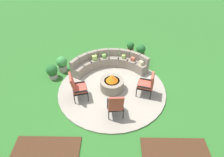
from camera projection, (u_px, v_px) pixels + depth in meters
ground_plane at (112, 90)px, 8.33m from camera, size 24.00×24.00×0.00m
patio_circle at (112, 89)px, 8.31m from camera, size 4.42×4.42×0.06m
mulch_bed_left at (45, 153)px, 6.09m from camera, size 2.08×1.15×0.04m
mulch_bed_right at (176, 155)px, 6.05m from camera, size 2.08×1.15×0.04m
fire_pit at (112, 84)px, 8.12m from camera, size 0.96×0.96×0.73m
curved_stone_bench at (109, 63)px, 9.22m from camera, size 3.48×1.43×0.79m
lounge_chair_front_left at (77, 87)px, 7.53m from camera, size 0.73×0.73×1.14m
lounge_chair_front_right at (115, 105)px, 6.86m from camera, size 0.61×0.63×1.04m
lounge_chair_back_left at (147, 84)px, 7.73m from camera, size 0.73×0.68×1.00m
potted_plant_0 at (141, 51)px, 9.92m from camera, size 0.46×0.46×0.79m
potted_plant_1 at (62, 64)px, 9.11m from camera, size 0.49×0.49×0.76m
potted_plant_2 at (130, 47)px, 10.28m from camera, size 0.38×0.38×0.70m
potted_plant_3 at (52, 71)px, 8.75m from camera, size 0.50×0.50×0.67m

